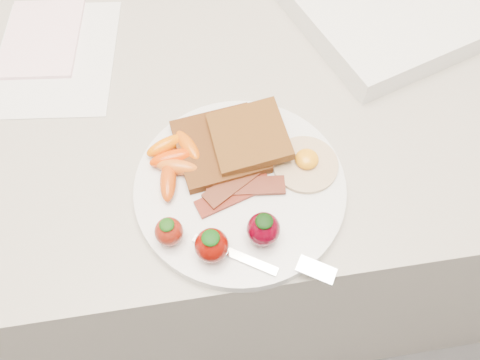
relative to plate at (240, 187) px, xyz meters
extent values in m
cube|color=gray|center=(-0.03, 0.17, -0.46)|extent=(2.00, 0.60, 0.90)
cylinder|color=silver|center=(0.00, 0.00, 0.00)|extent=(0.27, 0.27, 0.02)
cube|color=black|center=(-0.02, 0.06, 0.02)|extent=(0.12, 0.12, 0.01)
cube|color=#3D2508|center=(0.02, 0.06, 0.03)|extent=(0.10, 0.10, 0.02)
cylinder|color=beige|center=(0.09, 0.01, 0.01)|extent=(0.10, 0.10, 0.01)
ellipsoid|color=orange|center=(0.09, 0.02, 0.02)|extent=(0.04, 0.04, 0.02)
cube|color=#4C180E|center=(-0.01, -0.02, 0.01)|extent=(0.10, 0.05, 0.00)
cube|color=#480A08|center=(0.01, -0.01, 0.01)|extent=(0.10, 0.04, 0.00)
cube|color=#461809|center=(0.00, 0.00, 0.02)|extent=(0.10, 0.07, 0.00)
ellipsoid|color=#DA3900|center=(-0.08, 0.05, 0.02)|extent=(0.06, 0.03, 0.02)
ellipsoid|color=#D75F17|center=(-0.08, 0.03, 0.02)|extent=(0.06, 0.04, 0.02)
ellipsoid|color=#BC3F09|center=(-0.09, 0.01, 0.02)|extent=(0.03, 0.06, 0.02)
ellipsoid|color=#D55505|center=(-0.06, 0.06, 0.02)|extent=(0.04, 0.06, 0.02)
ellipsoid|color=#E96900|center=(-0.09, 0.07, 0.02)|extent=(0.06, 0.04, 0.02)
ellipsoid|color=maroon|center=(-0.09, -0.06, 0.03)|extent=(0.03, 0.03, 0.04)
ellipsoid|color=#133E0B|center=(-0.09, -0.06, 0.05)|extent=(0.02, 0.02, 0.01)
ellipsoid|color=#650802|center=(-0.05, -0.09, 0.03)|extent=(0.04, 0.04, 0.04)
ellipsoid|color=#093608|center=(-0.05, -0.09, 0.05)|extent=(0.02, 0.02, 0.01)
ellipsoid|color=#49000E|center=(0.02, -0.08, 0.03)|extent=(0.04, 0.04, 0.04)
ellipsoid|color=black|center=(0.02, -0.08, 0.05)|extent=(0.02, 0.02, 0.01)
cube|color=white|center=(-0.02, -0.09, 0.01)|extent=(0.09, 0.07, 0.00)
cube|color=silver|center=(0.07, -0.13, 0.01)|extent=(0.05, 0.04, 0.00)
cube|color=white|center=(-0.25, 0.28, -0.01)|extent=(0.21, 0.26, 0.00)
cube|color=#FFD0DE|center=(-0.27, 0.32, 0.00)|extent=(0.13, 0.18, 0.01)
cube|color=white|center=(0.31, 0.29, 0.01)|extent=(0.39, 0.35, 0.04)
camera|label=1|loc=(-0.04, -0.29, 0.53)|focal=35.00mm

